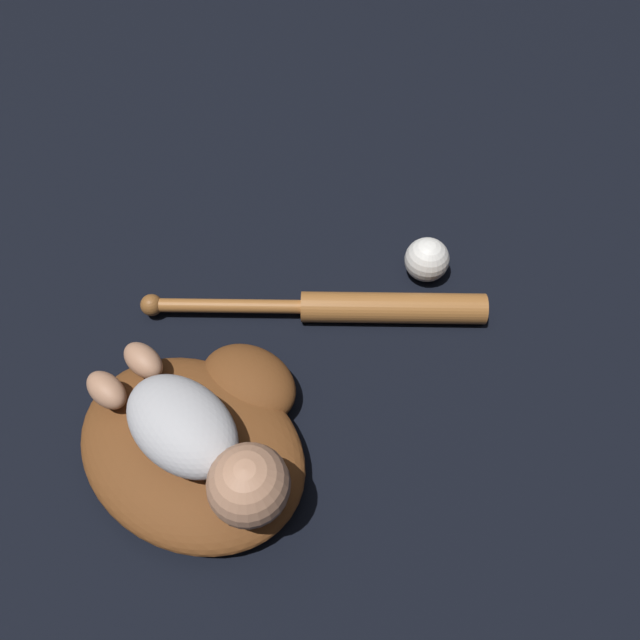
{
  "coord_description": "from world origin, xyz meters",
  "views": [
    {
      "loc": [
        0.3,
        -0.19,
        0.87
      ],
      "look_at": [
        0.07,
        0.31,
        0.07
      ],
      "focal_mm": 35.0,
      "sensor_mm": 36.0,
      "label": 1
    }
  ],
  "objects_px": {
    "baseball_glove": "(202,437)",
    "baseball_bat": "(358,307)",
    "baseball": "(427,260)",
    "baby_figure": "(200,441)"
  },
  "relations": [
    {
      "from": "baby_figure",
      "to": "baseball_bat",
      "type": "distance_m",
      "value": 0.37
    },
    {
      "from": "baseball_glove",
      "to": "baby_figure",
      "type": "xyz_separation_m",
      "value": [
        0.03,
        -0.03,
        0.08
      ]
    },
    {
      "from": "baseball_glove",
      "to": "baby_figure",
      "type": "height_order",
      "value": "baby_figure"
    },
    {
      "from": "baseball_glove",
      "to": "baseball_bat",
      "type": "relative_size",
      "value": 0.72
    },
    {
      "from": "baby_figure",
      "to": "baseball_bat",
      "type": "xyz_separation_m",
      "value": [
        0.08,
        0.34,
        -0.09
      ]
    },
    {
      "from": "baseball_bat",
      "to": "baby_figure",
      "type": "bearing_deg",
      "value": -102.97
    },
    {
      "from": "baseball_bat",
      "to": "baseball",
      "type": "relative_size",
      "value": 6.9
    },
    {
      "from": "baseball_glove",
      "to": "baseball",
      "type": "bearing_deg",
      "value": 67.91
    },
    {
      "from": "baseball_glove",
      "to": "baseball_bat",
      "type": "height_order",
      "value": "baseball_glove"
    },
    {
      "from": "baseball_glove",
      "to": "baseball_bat",
      "type": "xyz_separation_m",
      "value": [
        0.11,
        0.31,
        -0.01
      ]
    }
  ]
}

